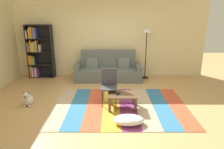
{
  "coord_description": "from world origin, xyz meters",
  "views": [
    {
      "loc": [
        0.07,
        -4.81,
        2.24
      ],
      "look_at": [
        0.08,
        0.46,
        0.65
      ],
      "focal_mm": 32.74,
      "sensor_mm": 36.0,
      "label": 1
    }
  ],
  "objects_px": {
    "folding_chair": "(109,83)",
    "tv_remote": "(118,94)",
    "bookshelf": "(37,51)",
    "coffee_table": "(122,97)",
    "dog": "(28,99)",
    "pouf": "(128,120)",
    "standing_lamp": "(146,37)",
    "couch": "(108,70)"
  },
  "relations": [
    {
      "from": "bookshelf",
      "to": "dog",
      "type": "bearing_deg",
      "value": -77.5
    },
    {
      "from": "couch",
      "to": "dog",
      "type": "relative_size",
      "value": 5.69
    },
    {
      "from": "tv_remote",
      "to": "bookshelf",
      "type": "bearing_deg",
      "value": 167.78
    },
    {
      "from": "folding_chair",
      "to": "tv_remote",
      "type": "bearing_deg",
      "value": -22.43
    },
    {
      "from": "bookshelf",
      "to": "folding_chair",
      "type": "distance_m",
      "value": 3.42
    },
    {
      "from": "folding_chair",
      "to": "bookshelf",
      "type": "bearing_deg",
      "value": 173.11
    },
    {
      "from": "coffee_table",
      "to": "dog",
      "type": "relative_size",
      "value": 1.72
    },
    {
      "from": "pouf",
      "to": "folding_chair",
      "type": "height_order",
      "value": "folding_chair"
    },
    {
      "from": "bookshelf",
      "to": "pouf",
      "type": "height_order",
      "value": "bookshelf"
    },
    {
      "from": "standing_lamp",
      "to": "couch",
      "type": "bearing_deg",
      "value": -172.86
    },
    {
      "from": "pouf",
      "to": "folding_chair",
      "type": "distance_m",
      "value": 1.25
    },
    {
      "from": "couch",
      "to": "folding_chair",
      "type": "bearing_deg",
      "value": -88.12
    },
    {
      "from": "couch",
      "to": "folding_chair",
      "type": "distance_m",
      "value": 1.95
    },
    {
      "from": "bookshelf",
      "to": "folding_chair",
      "type": "xyz_separation_m",
      "value": [
        2.57,
        -2.22,
        -0.42
      ]
    },
    {
      "from": "coffee_table",
      "to": "tv_remote",
      "type": "xyz_separation_m",
      "value": [
        -0.1,
        -0.01,
        0.08
      ]
    },
    {
      "from": "standing_lamp",
      "to": "dog",
      "type": "bearing_deg",
      "value": -145.35
    },
    {
      "from": "bookshelf",
      "to": "folding_chair",
      "type": "relative_size",
      "value": 2.07
    },
    {
      "from": "couch",
      "to": "bookshelf",
      "type": "height_order",
      "value": "bookshelf"
    },
    {
      "from": "pouf",
      "to": "tv_remote",
      "type": "height_order",
      "value": "tv_remote"
    },
    {
      "from": "bookshelf",
      "to": "standing_lamp",
      "type": "distance_m",
      "value": 3.86
    },
    {
      "from": "standing_lamp",
      "to": "tv_remote",
      "type": "height_order",
      "value": "standing_lamp"
    },
    {
      "from": "pouf",
      "to": "dog",
      "type": "xyz_separation_m",
      "value": [
        -2.46,
        0.92,
        0.06
      ]
    },
    {
      "from": "couch",
      "to": "pouf",
      "type": "distance_m",
      "value": 3.08
    },
    {
      "from": "coffee_table",
      "to": "dog",
      "type": "xyz_separation_m",
      "value": [
        -2.36,
        0.15,
        -0.14
      ]
    },
    {
      "from": "tv_remote",
      "to": "couch",
      "type": "bearing_deg",
      "value": 127.42
    },
    {
      "from": "tv_remote",
      "to": "folding_chair",
      "type": "relative_size",
      "value": 0.17
    },
    {
      "from": "pouf",
      "to": "couch",
      "type": "bearing_deg",
      "value": 99.05
    },
    {
      "from": "coffee_table",
      "to": "pouf",
      "type": "xyz_separation_m",
      "value": [
        0.1,
        -0.77,
        -0.2
      ]
    },
    {
      "from": "couch",
      "to": "pouf",
      "type": "height_order",
      "value": "couch"
    },
    {
      "from": "bookshelf",
      "to": "tv_remote",
      "type": "xyz_separation_m",
      "value": [
        2.79,
        -2.55,
        -0.57
      ]
    },
    {
      "from": "standing_lamp",
      "to": "pouf",
      "type": "bearing_deg",
      "value": -104.59
    },
    {
      "from": "standing_lamp",
      "to": "folding_chair",
      "type": "height_order",
      "value": "standing_lamp"
    },
    {
      "from": "pouf",
      "to": "folding_chair",
      "type": "relative_size",
      "value": 0.72
    },
    {
      "from": "dog",
      "to": "tv_remote",
      "type": "relative_size",
      "value": 2.65
    },
    {
      "from": "dog",
      "to": "standing_lamp",
      "type": "relative_size",
      "value": 0.23
    },
    {
      "from": "tv_remote",
      "to": "folding_chair",
      "type": "distance_m",
      "value": 0.43
    },
    {
      "from": "couch",
      "to": "bookshelf",
      "type": "bearing_deg",
      "value": 173.55
    },
    {
      "from": "couch",
      "to": "tv_remote",
      "type": "height_order",
      "value": "couch"
    },
    {
      "from": "pouf",
      "to": "tv_remote",
      "type": "distance_m",
      "value": 0.83
    },
    {
      "from": "couch",
      "to": "standing_lamp",
      "type": "relative_size",
      "value": 1.29
    },
    {
      "from": "pouf",
      "to": "dog",
      "type": "bearing_deg",
      "value": 159.43
    },
    {
      "from": "couch",
      "to": "dog",
      "type": "bearing_deg",
      "value": -133.13
    }
  ]
}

